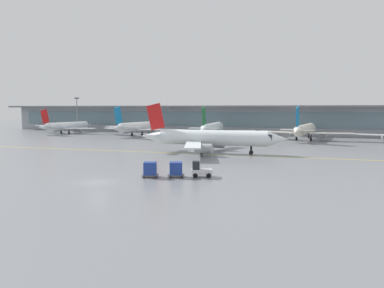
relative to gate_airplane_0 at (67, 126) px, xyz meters
The scene contains 12 objects.
ground_plane 94.34m from the gate_airplane_0, 49.92° to the right, with size 400.00×400.00×0.00m, color slate.
taxiway_centreline_stripe 76.69m from the gate_airplane_0, 32.23° to the right, with size 110.00×0.36×0.01m, color yellow.
terminal_concourse 64.08m from the gate_airplane_0, 18.53° to the left, with size 201.18×11.00×9.60m.
gate_airplane_0 is the anchor object (origin of this frame).
gate_airplane_1 28.50m from the gate_airplane_0, ahead, with size 26.22×28.30×9.37m.
gate_airplane_2 52.89m from the gate_airplane_0, ahead, with size 26.20×28.30×9.37m.
gate_airplane_3 79.40m from the gate_airplane_0, ahead, with size 26.20×28.30×9.37m.
taxiing_regional_jet 75.29m from the gate_airplane_0, 31.11° to the right, with size 29.66×27.56×9.83m.
baggage_tug 95.86m from the gate_airplane_0, 42.24° to the right, with size 2.93×2.36×2.10m.
cargo_dolly_lead 94.54m from the gate_airplane_0, 43.92° to the right, with size 2.54×2.26×1.94m.
cargo_dolly_trailing 93.23m from the gate_airplane_0, 45.76° to the right, with size 2.54×2.26×1.94m.
apron_light_mast_0 15.97m from the gate_airplane_0, 114.14° to the left, with size 1.80×0.36×12.78m.
Camera 1 is at (26.14, -38.50, 8.84)m, focal length 36.12 mm.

